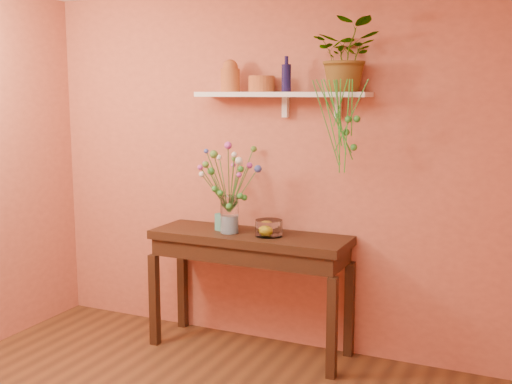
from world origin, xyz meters
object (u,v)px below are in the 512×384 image
(bouquet, at_px, (228,172))
(glass_vase, at_px, (229,217))
(blue_bottle, at_px, (286,77))
(sideboard, at_px, (250,251))
(terracotta_jug, at_px, (230,76))
(glass_bowl, at_px, (269,229))
(spider_plant, at_px, (347,55))

(bouquet, bearing_deg, glass_vase, 82.07)
(blue_bottle, height_order, glass_vase, blue_bottle)
(sideboard, relative_size, glass_vase, 5.36)
(terracotta_jug, xyz_separation_m, glass_vase, (0.07, -0.17, -1.03))
(sideboard, height_order, blue_bottle, blue_bottle)
(terracotta_jug, xyz_separation_m, glass_bowl, (0.38, -0.14, -1.09))
(terracotta_jug, height_order, glass_bowl, terracotta_jug)
(blue_bottle, bearing_deg, spider_plant, 0.35)
(glass_vase, xyz_separation_m, bouquet, (-0.00, -0.01, 0.34))
(glass_vase, distance_m, bouquet, 0.34)
(sideboard, distance_m, spider_plant, 1.57)
(terracotta_jug, bearing_deg, glass_bowl, -20.47)
(sideboard, height_order, terracotta_jug, terracotta_jug)
(spider_plant, height_order, bouquet, spider_plant)
(glass_vase, bearing_deg, spider_plant, 10.74)
(terracotta_jug, height_order, bouquet, terracotta_jug)
(sideboard, bearing_deg, glass_vase, -161.56)
(blue_bottle, xyz_separation_m, spider_plant, (0.44, 0.00, 0.14))
(glass_bowl, bearing_deg, spider_plant, 14.23)
(sideboard, bearing_deg, spider_plant, 9.08)
(spider_plant, relative_size, bouquet, 0.92)
(terracotta_jug, relative_size, glass_bowl, 1.20)
(sideboard, xyz_separation_m, glass_vase, (-0.14, -0.05, 0.25))
(blue_bottle, relative_size, glass_bowl, 1.27)
(blue_bottle, bearing_deg, sideboard, -156.08)
(glass_vase, relative_size, glass_bowl, 1.41)
(spider_plant, height_order, glass_vase, spider_plant)
(glass_vase, distance_m, glass_bowl, 0.31)
(glass_vase, bearing_deg, terracotta_jug, 112.75)
(spider_plant, height_order, glass_bowl, spider_plant)
(spider_plant, xyz_separation_m, glass_bowl, (-0.52, -0.13, -1.22))
(blue_bottle, distance_m, bouquet, 0.80)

